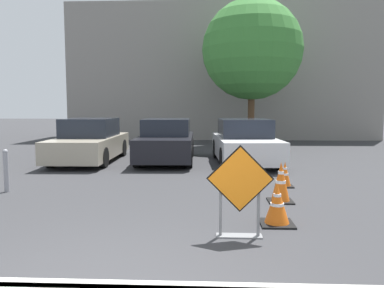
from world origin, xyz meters
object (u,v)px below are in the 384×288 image
object	(u,v)px
bollard_nearest	(6,169)
traffic_cone_second	(281,182)
road_closed_sign	(240,188)
traffic_cone_third	(285,175)
parked_car_second	(166,142)
traffic_cone_nearest	(277,205)
parked_car_nearest	(90,142)
parked_car_third	(244,143)

from	to	relation	value
bollard_nearest	traffic_cone_second	bearing A→B (deg)	-5.83
road_closed_sign	traffic_cone_second	distance (m)	2.37
traffic_cone_third	parked_car_second	size ratio (longest dim) A/B	0.14
traffic_cone_nearest	parked_car_nearest	bearing A→B (deg)	127.27
traffic_cone_second	parked_car_nearest	distance (m)	7.84
parked_car_nearest	parked_car_second	xyz separation A→B (m)	(2.69, 0.06, 0.01)
traffic_cone_second	traffic_cone_third	bearing A→B (deg)	75.50
traffic_cone_second	bollard_nearest	size ratio (longest dim) A/B	0.84
parked_car_second	bollard_nearest	bearing A→B (deg)	56.61
traffic_cone_nearest	parked_car_third	bearing A→B (deg)	89.13
traffic_cone_third	parked_car_nearest	size ratio (longest dim) A/B	0.13
road_closed_sign	parked_car_third	bearing A→B (deg)	84.13
parked_car_second	parked_car_nearest	bearing A→B (deg)	-0.43
road_closed_sign	traffic_cone_nearest	bearing A→B (deg)	44.76
road_closed_sign	traffic_cone_nearest	world-z (taller)	road_closed_sign
traffic_cone_third	parked_car_nearest	distance (m)	7.22
traffic_cone_second	road_closed_sign	bearing A→B (deg)	-115.01
road_closed_sign	parked_car_second	distance (m)	7.89
road_closed_sign	traffic_cone_second	world-z (taller)	road_closed_sign
road_closed_sign	bollard_nearest	size ratio (longest dim) A/B	1.41
traffic_cone_second	parked_car_third	xyz separation A→B (m)	(-0.23, 5.26, 0.30)
parked_car_nearest	parked_car_third	distance (m)	5.39
traffic_cone_nearest	parked_car_nearest	world-z (taller)	parked_car_nearest
parked_car_nearest	bollard_nearest	xyz separation A→B (m)	(-0.35, -4.86, -0.18)
traffic_cone_nearest	parked_car_third	distance (m)	6.74
traffic_cone_nearest	bollard_nearest	xyz separation A→B (m)	(-5.63, 2.08, 0.19)
road_closed_sign	traffic_cone_nearest	xyz separation A→B (m)	(0.66, 0.65, -0.42)
road_closed_sign	traffic_cone_second	xyz separation A→B (m)	(0.99, 2.12, -0.34)
traffic_cone_second	traffic_cone_nearest	bearing A→B (deg)	-102.78
traffic_cone_nearest	parked_car_second	world-z (taller)	parked_car_second
traffic_cone_nearest	parked_car_second	distance (m)	7.47
road_closed_sign	parked_car_third	xyz separation A→B (m)	(0.76, 7.38, -0.05)
traffic_cone_nearest	bollard_nearest	size ratio (longest dim) A/B	0.68
parked_car_second	parked_car_third	distance (m)	2.70
traffic_cone_second	parked_car_third	bearing A→B (deg)	92.53
parked_car_second	parked_car_third	size ratio (longest dim) A/B	0.94
parked_car_nearest	parked_car_second	distance (m)	2.69
traffic_cone_nearest	parked_car_nearest	size ratio (longest dim) A/B	0.14
traffic_cone_nearest	bollard_nearest	distance (m)	6.00
traffic_cone_second	traffic_cone_third	xyz separation A→B (m)	(0.37, 1.45, -0.10)
traffic_cone_second	parked_car_second	distance (m)	6.26
traffic_cone_nearest	traffic_cone_third	bearing A→B (deg)	76.37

